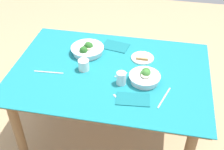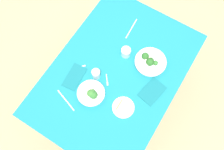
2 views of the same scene
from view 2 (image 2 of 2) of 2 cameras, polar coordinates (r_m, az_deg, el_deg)
The scene contains 13 objects.
ground_plane at distance 2.77m, azimuth 0.65°, elevation -5.06°, with size 6.00×6.00×0.00m, color tan.
dining_table at distance 2.17m, azimuth 0.82°, elevation -0.56°, with size 1.44×1.00×0.73m.
broccoli_bowl_far at distance 2.09m, azimuth 8.62°, elevation 2.91°, with size 0.26×0.26×0.10m.
broccoli_bowl_near at distance 1.98m, azimuth -4.70°, elevation -4.26°, with size 0.22×0.22×0.10m.
bread_side_plate at distance 1.98m, azimuth 2.56°, elevation -7.34°, with size 0.17×0.17×0.03m.
water_glass_center at distance 2.10m, azimuth 3.16°, elevation 5.19°, with size 0.08×0.08×0.08m, color silver.
water_glass_side at distance 2.02m, azimuth -3.64°, elevation 0.26°, with size 0.07×0.07×0.09m, color silver.
fork_by_far_bowl at distance 2.11m, azimuth -7.15°, elevation 1.92°, with size 0.07×0.08×0.00m.
fork_by_near_bowl at distance 2.05m, azimuth -1.14°, elevation -1.22°, with size 0.09×0.07×0.00m.
table_knife_left at distance 2.03m, azimuth -10.43°, elevation -5.67°, with size 0.22×0.01×0.00m, color #B7B7BC.
table_knife_right at distance 2.26m, azimuth 4.43°, elevation 10.47°, with size 0.22×0.01×0.00m, color #B7B7BC.
napkin_folded_upper at distance 2.04m, azimuth 9.11°, elevation -3.69°, with size 0.21×0.14×0.01m, color #156870.
napkin_folded_lower at distance 2.08m, azimuth -8.49°, elevation -0.41°, with size 0.22×0.12×0.01m, color #156870.
Camera 2 is at (0.65, 0.37, 2.66)m, focal length 40.28 mm.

